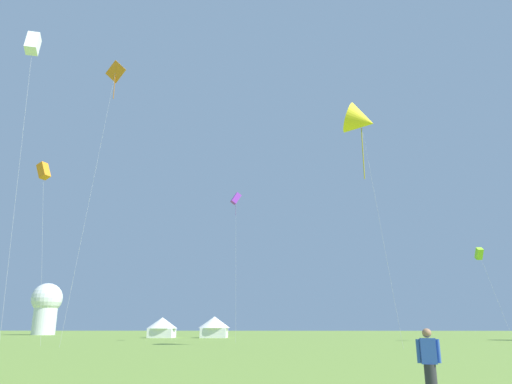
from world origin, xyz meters
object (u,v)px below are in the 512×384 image
at_px(person_spectator, 430,366).
at_px(festival_tent_center, 214,326).
at_px(kite_yellow_delta, 361,121).
at_px(kite_lime_box, 479,254).
at_px(observatory_dome, 46,306).
at_px(kite_white_box, 33,44).
at_px(kite_orange_box, 44,171).
at_px(kite_orange_diamond, 115,75).
at_px(kite_purple_box, 236,199).
at_px(festival_tent_right, 162,326).

xyz_separation_m(person_spectator, festival_tent_center, (-13.39, 66.34, 0.98)).
height_order(kite_yellow_delta, person_spectator, kite_yellow_delta).
distance_m(kite_lime_box, festival_tent_center, 40.68).
bearing_deg(person_spectator, observatory_dome, 120.17).
xyz_separation_m(kite_white_box, kite_orange_box, (-1.23, 7.40, -10.24)).
height_order(kite_orange_diamond, observatory_dome, kite_orange_diamond).
relative_size(kite_yellow_delta, observatory_dome, 2.10).
xyz_separation_m(kite_purple_box, festival_tent_right, (-13.37, 21.18, -15.40)).
distance_m(kite_lime_box, kite_orange_diamond, 48.85).
bearing_deg(kite_orange_diamond, person_spectator, -57.77).
bearing_deg(festival_tent_center, kite_orange_box, -113.57).
bearing_deg(kite_purple_box, festival_tent_right, 122.27).
distance_m(kite_purple_box, kite_orange_diamond, 20.34).
height_order(kite_yellow_delta, kite_orange_box, kite_yellow_delta).
bearing_deg(festival_tent_center, festival_tent_right, 180.00).
xyz_separation_m(kite_yellow_delta, observatory_dome, (-57.61, 60.58, -14.85)).
bearing_deg(kite_purple_box, kite_lime_box, 7.00).
relative_size(kite_purple_box, kite_orange_diamond, 0.61).
bearing_deg(observatory_dome, festival_tent_right, -38.35).
height_order(kite_yellow_delta, festival_tent_right, kite_yellow_delta).
xyz_separation_m(kite_yellow_delta, kite_orange_box, (-32.38, 3.49, -3.55)).
bearing_deg(observatory_dome, kite_orange_diamond, -61.02).
height_order(festival_tent_right, observatory_dome, observatory_dome).
relative_size(kite_purple_box, person_spectator, 10.39).
height_order(kite_purple_box, kite_yellow_delta, kite_yellow_delta).
bearing_deg(person_spectator, kite_yellow_delta, 81.03).
relative_size(kite_yellow_delta, kite_orange_diamond, 0.78).
height_order(kite_orange_box, observatory_dome, kite_orange_box).
bearing_deg(kite_orange_diamond, festival_tent_center, 78.19).
xyz_separation_m(festival_tent_right, festival_tent_center, (8.41, 0.00, 0.08)).
bearing_deg(observatory_dome, kite_purple_box, -45.84).
bearing_deg(observatory_dome, person_spectator, -59.83).
relative_size(kite_white_box, kite_orange_box, 1.57).
distance_m(kite_purple_box, observatory_dome, 64.70).
height_order(kite_yellow_delta, festival_tent_center, kite_yellow_delta).
bearing_deg(observatory_dome, kite_lime_box, -29.17).
bearing_deg(festival_tent_right, festival_tent_center, 0.00).
bearing_deg(person_spectator, festival_tent_right, 108.19).
xyz_separation_m(kite_white_box, kite_yellow_delta, (31.15, 3.91, -6.68)).
bearing_deg(kite_orange_box, observatory_dome, 113.84).
xyz_separation_m(kite_lime_box, kite_orange_box, (-49.90, -15.14, 6.67)).
xyz_separation_m(kite_lime_box, festival_tent_center, (-35.70, 17.40, -8.81)).
bearing_deg(kite_orange_box, kite_orange_diamond, -10.48).
xyz_separation_m(festival_tent_center, observatory_dome, (-39.44, 24.55, 4.18)).
distance_m(kite_purple_box, festival_tent_center, 26.60).
bearing_deg(kite_purple_box, kite_white_box, -133.70).
xyz_separation_m(kite_orange_diamond, festival_tent_center, (7.08, 33.87, -25.70)).
bearing_deg(festival_tent_center, kite_white_box, -108.00).
distance_m(kite_lime_box, festival_tent_right, 48.25).
relative_size(kite_orange_box, kite_orange_diamond, 0.62).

